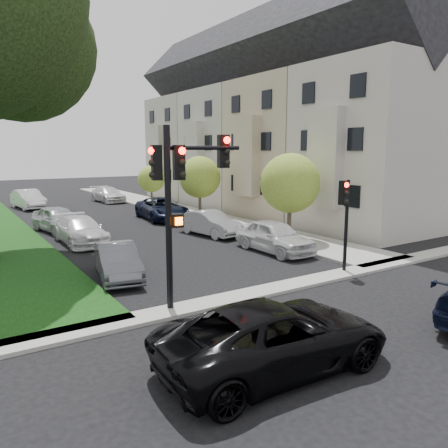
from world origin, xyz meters
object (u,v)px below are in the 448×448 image
car_parked_9 (28,199)px  car_parked_6 (81,230)px  car_cross_near (275,336)px  car_parked_2 (162,209)px  small_tree_a (290,183)px  car_parked_7 (58,219)px  small_tree_c (151,179)px  car_parked_4 (108,194)px  car_parked_1 (210,223)px  traffic_signal_main (181,185)px  car_parked_0 (274,236)px  traffic_signal_secondary (345,209)px  car_parked_5 (117,261)px  small_tree_b (200,177)px

car_parked_9 → car_parked_6: bearing=-97.6°
car_cross_near → car_parked_2: bearing=-15.8°
small_tree_a → car_parked_2: small_tree_a is taller
car_parked_2 → car_parked_7: 7.41m
small_tree_c → car_parked_4: (-2.36, 4.93, -1.66)m
car_cross_near → car_parked_1: bearing=-23.2°
traffic_signal_main → car_parked_0: 9.10m
car_parked_9 → small_tree_a: bearing=-74.1°
car_parked_7 → traffic_signal_secondary: bearing=-75.0°
traffic_signal_main → car_parked_1: bearing=54.7°
car_parked_6 → car_parked_4: bearing=67.3°
traffic_signal_secondary → car_parked_7: bearing=115.7°
car_parked_6 → car_parked_9: (0.04, 16.56, 0.09)m
small_tree_c → traffic_signal_secondary: 24.41m
traffic_signal_main → car_parked_4: 30.23m
traffic_signal_main → car_parked_5: traffic_signal_main is taller
car_parked_9 → small_tree_b: bearing=-59.9°
car_parked_5 → car_parked_1: bearing=47.4°
traffic_signal_secondary → car_parked_4: (-0.05, 29.23, -1.93)m
car_parked_7 → small_tree_a: bearing=-55.6°
small_tree_a → car_parked_7: 14.17m
traffic_signal_main → car_parked_1: 12.34m
small_tree_b → traffic_signal_main: (-9.55, -15.58, 0.91)m
car_parked_5 → car_parked_0: bearing=12.2°
small_tree_a → traffic_signal_secondary: (-2.31, -5.89, -0.54)m
car_cross_near → car_parked_9: car_parked_9 is taller
car_cross_near → car_parked_7: bearing=3.4°
car_parked_0 → car_parked_9: bearing=107.2°
small_tree_a → car_parked_5: bearing=-171.1°
traffic_signal_main → car_parked_7: size_ratio=1.23×
car_parked_0 → car_parked_1: car_parked_0 is taller
car_parked_6 → traffic_signal_main: bearing=-89.9°
traffic_signal_secondary → car_parked_0: size_ratio=0.82×
car_parked_1 → car_parked_7: bearing=131.1°
car_parked_7 → car_parked_9: 12.40m
car_parked_5 → car_parked_2: bearing=69.6°
small_tree_b → car_parked_7: (-9.90, 0.11, -2.22)m
car_cross_near → traffic_signal_secondary: bearing=-55.4°
car_cross_near → car_parked_9: (-0.02, 32.67, 0.03)m
small_tree_c → car_cross_near: (-9.58, -28.84, -1.60)m
small_tree_c → traffic_signal_main: (-9.55, -24.25, 1.54)m
car_parked_4 → car_parked_1: bearing=-94.9°
car_parked_0 → car_parked_4: 24.80m
traffic_signal_secondary → car_cross_near: 8.78m
traffic_signal_secondary → car_parked_4: traffic_signal_secondary is taller
small_tree_c → car_parked_0: bearing=-96.4°
car_parked_2 → car_parked_9: car_parked_9 is taller
small_tree_b → car_parked_4: size_ratio=0.91×
traffic_signal_main → car_parked_4: (7.19, 29.18, -3.20)m
car_parked_5 → car_parked_4: bearing=83.9°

